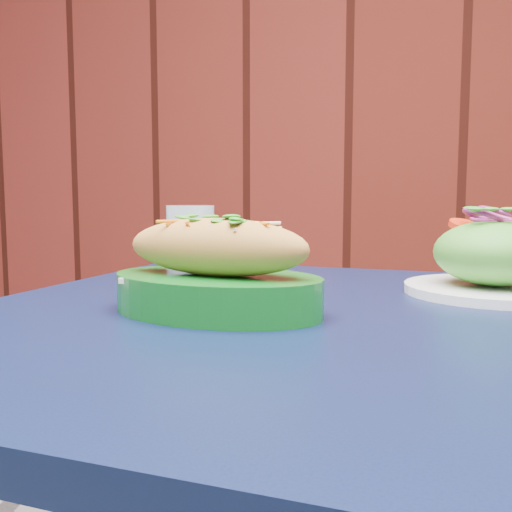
% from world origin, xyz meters
% --- Properties ---
extents(brick_wall, '(4.90, 0.04, 2.80)m').
position_xyz_m(brick_wall, '(0.00, 2.97, 1.40)').
color(brick_wall, '#48150D').
rests_on(brick_wall, ground).
extents(cafe_table, '(0.82, 0.82, 0.75)m').
position_xyz_m(cafe_table, '(0.21, 1.48, 0.66)').
color(cafe_table, black).
rests_on(cafe_table, ground).
extents(banh_mi_basket, '(0.26, 0.19, 0.11)m').
position_xyz_m(banh_mi_basket, '(0.11, 1.44, 0.79)').
color(banh_mi_basket, '#0D6019').
rests_on(banh_mi_basket, cafe_table).
extents(salad_plate, '(0.23, 0.23, 0.11)m').
position_xyz_m(salad_plate, '(0.41, 1.67, 0.80)').
color(salad_plate, white).
rests_on(salad_plate, cafe_table).
extents(water_glass, '(0.07, 0.07, 0.12)m').
position_xyz_m(water_glass, '(-0.02, 1.64, 0.81)').
color(water_glass, silver).
rests_on(water_glass, cafe_table).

